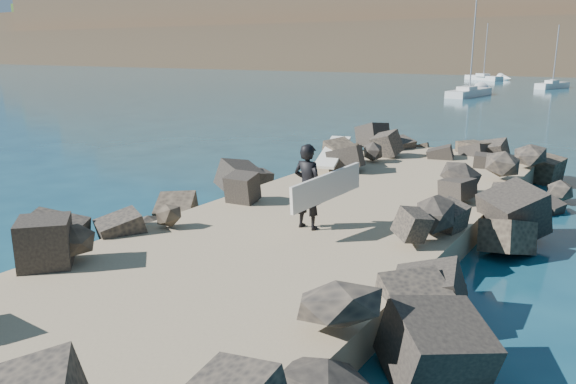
# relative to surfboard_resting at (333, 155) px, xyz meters

# --- Properties ---
(ground) EXTENTS (800.00, 800.00, 0.00)m
(ground) POSITION_rel_surfboard_resting_xyz_m (2.32, -5.24, -1.04)
(ground) COLOR #0F384C
(ground) RESTS_ON ground
(jetty) EXTENTS (6.00, 26.00, 0.60)m
(jetty) POSITION_rel_surfboard_resting_xyz_m (2.32, -7.24, -0.74)
(jetty) COLOR #8C7759
(jetty) RESTS_ON ground
(riprap_left) EXTENTS (2.60, 22.00, 1.00)m
(riprap_left) POSITION_rel_surfboard_resting_xyz_m (-0.58, -6.74, -0.54)
(riprap_left) COLOR black
(riprap_left) RESTS_ON ground
(riprap_right) EXTENTS (2.60, 22.00, 1.00)m
(riprap_right) POSITION_rel_surfboard_resting_xyz_m (5.22, -6.74, -0.54)
(riprap_right) COLOR black
(riprap_right) RESTS_ON ground
(surfboard_resting) EXTENTS (1.30, 2.64, 0.09)m
(surfboard_resting) POSITION_rel_surfboard_resting_xyz_m (0.00, 0.00, 0.00)
(surfboard_resting) COLOR white
(surfboard_resting) RESTS_ON riprap_left
(surfer_with_board) EXTENTS (1.00, 2.23, 1.81)m
(surfer_with_board) POSITION_rel_surfboard_resting_xyz_m (2.50, -5.65, 0.47)
(surfer_with_board) COLOR black
(surfer_with_board) RESTS_ON jetty
(sailboat_b) EXTENTS (3.00, 5.90, 7.11)m
(sailboat_b) POSITION_rel_surfboard_resting_xyz_m (-1.41, 55.28, -0.69)
(sailboat_b) COLOR silver
(sailboat_b) RESTS_ON ground
(sailboat_e) EXTENTS (6.21, 5.18, 8.09)m
(sailboat_e) POSITION_rel_surfboard_resting_xyz_m (-12.60, 69.44, -0.69)
(sailboat_e) COLOR silver
(sailboat_e) RESTS_ON ground
(sailboat_a) EXTENTS (2.37, 7.82, 9.22)m
(sailboat_a) POSITION_rel_surfboard_resting_xyz_m (-6.33, 38.96, -0.70)
(sailboat_a) COLOR silver
(sailboat_a) RESTS_ON ground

